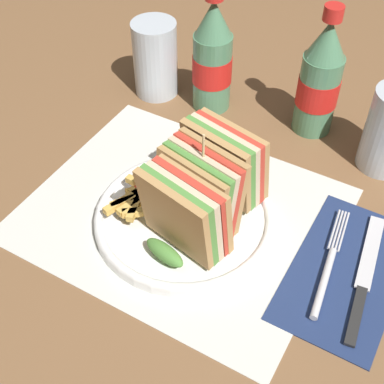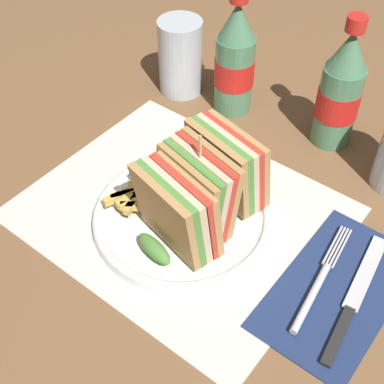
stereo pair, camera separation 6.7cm
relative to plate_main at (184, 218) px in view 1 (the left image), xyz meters
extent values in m
plane|color=brown|center=(-0.01, -0.03, -0.01)|extent=(4.00, 4.00, 0.00)
cube|color=silver|center=(-0.01, 0.01, -0.01)|extent=(0.39, 0.32, 0.00)
cylinder|color=white|center=(0.00, 0.00, 0.00)|extent=(0.23, 0.23, 0.01)
torus|color=white|center=(0.00, 0.00, 0.00)|extent=(0.23, 0.23, 0.01)
cube|color=tan|center=(0.02, -0.06, 0.06)|extent=(0.11, 0.04, 0.10)
cube|color=#518E3D|center=(0.02, -0.05, 0.06)|extent=(0.11, 0.04, 0.10)
cube|color=beige|center=(0.02, -0.04, 0.06)|extent=(0.11, 0.04, 0.10)
cube|color=red|center=(0.03, -0.03, 0.06)|extent=(0.11, 0.04, 0.10)
cube|color=tan|center=(0.03, -0.02, 0.06)|extent=(0.11, 0.04, 0.10)
ellipsoid|color=#518E3D|center=(0.02, -0.07, 0.02)|extent=(0.06, 0.03, 0.02)
cube|color=tan|center=(0.02, -0.02, 0.06)|extent=(0.11, 0.04, 0.10)
cube|color=#518E3D|center=(0.02, -0.01, 0.06)|extent=(0.11, 0.04, 0.10)
cube|color=beige|center=(0.02, 0.00, 0.06)|extent=(0.11, 0.04, 0.10)
cube|color=red|center=(0.02, 0.01, 0.06)|extent=(0.11, 0.04, 0.10)
cube|color=tan|center=(0.03, 0.02, 0.06)|extent=(0.11, 0.04, 0.10)
ellipsoid|color=#518E3D|center=(0.02, -0.02, 0.02)|extent=(0.06, 0.03, 0.02)
cube|color=tan|center=(0.02, 0.04, 0.06)|extent=(0.11, 0.04, 0.10)
cube|color=#518E3D|center=(0.02, 0.05, 0.06)|extent=(0.11, 0.04, 0.10)
cube|color=beige|center=(0.02, 0.06, 0.06)|extent=(0.11, 0.04, 0.10)
cube|color=red|center=(0.03, 0.07, 0.06)|extent=(0.11, 0.04, 0.10)
cube|color=tan|center=(0.03, 0.08, 0.06)|extent=(0.11, 0.04, 0.10)
ellipsoid|color=#518E3D|center=(0.02, 0.03, 0.02)|extent=(0.06, 0.03, 0.02)
cylinder|color=tan|center=(0.02, 0.01, 0.08)|extent=(0.00, 0.00, 0.13)
cube|color=gold|center=(-0.04, -0.01, 0.01)|extent=(0.06, 0.02, 0.01)
cube|color=gold|center=(-0.04, -0.02, 0.01)|extent=(0.06, 0.05, 0.01)
cube|color=gold|center=(-0.07, 0.00, 0.01)|extent=(0.04, 0.04, 0.01)
cube|color=gold|center=(-0.05, -0.02, 0.02)|extent=(0.03, 0.07, 0.01)
cube|color=gold|center=(-0.06, 0.00, 0.02)|extent=(0.05, 0.01, 0.01)
cube|color=gold|center=(-0.05, -0.02, 0.02)|extent=(0.06, 0.02, 0.01)
cube|color=gold|center=(-0.06, -0.03, 0.02)|extent=(0.04, 0.05, 0.01)
cube|color=gold|center=(-0.07, -0.02, 0.02)|extent=(0.03, 0.07, 0.01)
cube|color=gold|center=(-0.04, -0.03, 0.02)|extent=(0.05, 0.04, 0.01)
cube|color=gold|center=(-0.05, -0.02, 0.02)|extent=(0.02, 0.06, 0.01)
ellipsoid|color=maroon|center=(-0.05, 0.01, 0.02)|extent=(0.05, 0.04, 0.02)
cube|color=navy|center=(0.21, 0.03, -0.01)|extent=(0.12, 0.22, 0.00)
cylinder|color=silver|center=(0.19, 0.00, 0.00)|extent=(0.02, 0.10, 0.01)
cylinder|color=silver|center=(0.17, 0.08, 0.00)|extent=(0.01, 0.07, 0.00)
cylinder|color=silver|center=(0.18, 0.08, 0.00)|extent=(0.01, 0.07, 0.00)
cylinder|color=silver|center=(0.18, 0.08, 0.00)|extent=(0.01, 0.07, 0.00)
cylinder|color=silver|center=(0.18, 0.08, 0.00)|extent=(0.01, 0.07, 0.00)
cube|color=black|center=(0.24, -0.03, 0.00)|extent=(0.02, 0.08, 0.00)
cube|color=silver|center=(0.22, 0.07, 0.00)|extent=(0.03, 0.12, 0.00)
cylinder|color=#4C7F5B|center=(-0.09, 0.24, 0.05)|extent=(0.06, 0.06, 0.12)
cylinder|color=red|center=(-0.09, 0.24, 0.06)|extent=(0.06, 0.06, 0.04)
cone|color=#4C7F5B|center=(-0.09, 0.24, 0.14)|extent=(0.06, 0.06, 0.06)
cylinder|color=#4C7F5B|center=(0.07, 0.27, 0.05)|extent=(0.06, 0.06, 0.12)
cylinder|color=red|center=(0.07, 0.27, 0.06)|extent=(0.06, 0.06, 0.04)
cone|color=#4C7F5B|center=(0.07, 0.27, 0.14)|extent=(0.06, 0.06, 0.06)
cylinder|color=red|center=(0.07, 0.27, 0.18)|extent=(0.03, 0.03, 0.02)
cylinder|color=silver|center=(-0.19, 0.23, 0.05)|extent=(0.07, 0.07, 0.12)
camera|label=1|loc=(0.23, -0.39, 0.51)|focal=50.00mm
camera|label=2|loc=(0.29, -0.35, 0.51)|focal=50.00mm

